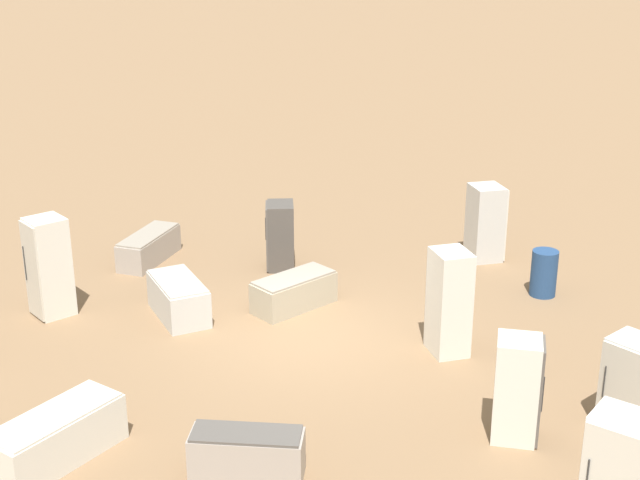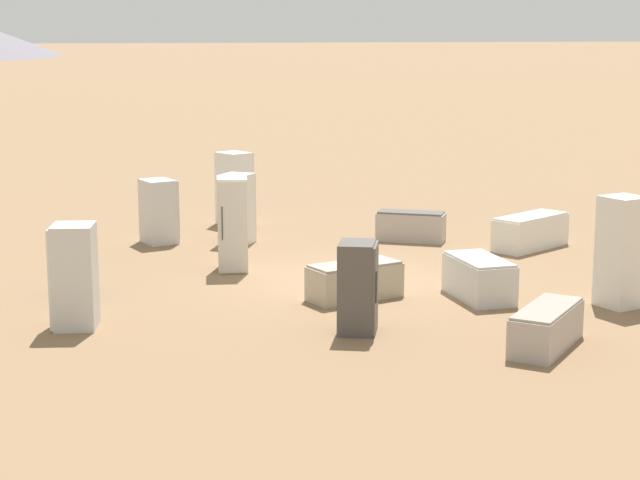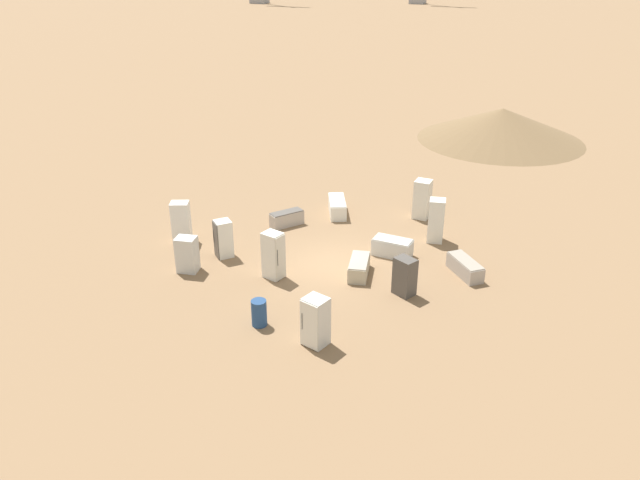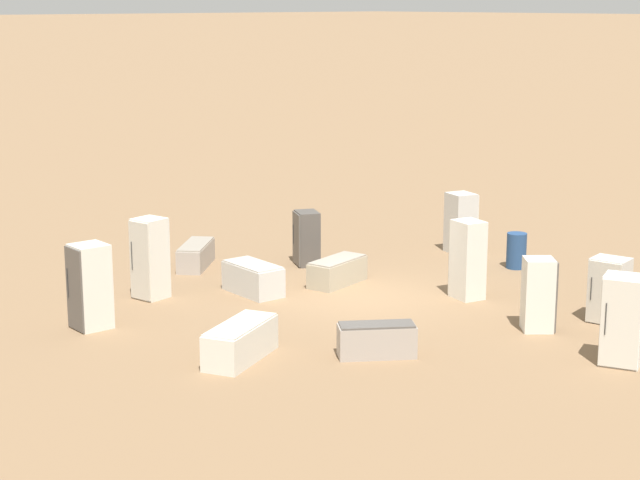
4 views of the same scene
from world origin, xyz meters
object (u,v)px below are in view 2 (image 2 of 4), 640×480
(discarded_fridge_2, at_px, (358,287))
(discarded_fridge_6, at_px, (622,252))
(discarded_fridge_0, at_px, (237,209))
(discarded_fridge_3, at_px, (74,276))
(discarded_fridge_8, at_px, (411,226))
(discarded_fridge_4, at_px, (355,281))
(discarded_fridge_7, at_px, (233,224))
(discarded_fridge_5, at_px, (530,232))
(rusty_barrel, at_px, (76,270))
(discarded_fridge_1, at_px, (546,328))
(discarded_fridge_9, at_px, (235,188))
(discarded_fridge_11, at_px, (479,278))
(discarded_fridge_10, at_px, (159,211))

(discarded_fridge_2, distance_m, discarded_fridge_6, 4.90)
(discarded_fridge_0, relative_size, discarded_fridge_3, 0.94)
(discarded_fridge_0, height_order, discarded_fridge_8, discarded_fridge_0)
(discarded_fridge_4, bearing_deg, discarded_fridge_6, 51.45)
(discarded_fridge_4, bearing_deg, discarded_fridge_7, -166.76)
(discarded_fridge_0, distance_m, discarded_fridge_5, 6.53)
(discarded_fridge_0, xyz_separation_m, rusty_barrel, (-3.71, 4.03, -0.32))
(discarded_fridge_0, height_order, discarded_fridge_1, discarded_fridge_0)
(discarded_fridge_6, bearing_deg, discarded_fridge_8, 177.58)
(discarded_fridge_3, height_order, rusty_barrel, discarded_fridge_3)
(discarded_fridge_8, bearing_deg, rusty_barrel, 144.04)
(discarded_fridge_6, bearing_deg, discarded_fridge_7, -142.51)
(discarded_fridge_8, bearing_deg, discarded_fridge_9, 77.69)
(discarded_fridge_7, xyz_separation_m, rusty_barrel, (-1.02, 3.20, -0.47))
(discarded_fridge_8, xyz_separation_m, rusty_barrel, (-2.64, 7.83, 0.13))
(discarded_fridge_2, distance_m, discarded_fridge_8, 7.71)
(discarded_fridge_11, bearing_deg, discarded_fridge_0, -63.31)
(discarded_fridge_8, xyz_separation_m, discarded_fridge_11, (-5.32, 1.10, 0.03))
(discarded_fridge_8, xyz_separation_m, discarded_fridge_10, (1.73, 5.43, 0.38))
(discarded_fridge_2, bearing_deg, discarded_fridge_5, 156.18)
(discarded_fridge_10, relative_size, discarded_fridge_11, 0.88)
(discarded_fridge_1, bearing_deg, discarded_fridge_6, -96.80)
(discarded_fridge_0, relative_size, discarded_fridge_11, 0.96)
(discarded_fridge_5, relative_size, discarded_fridge_8, 1.31)
(discarded_fridge_7, bearing_deg, discarded_fridge_10, -62.39)
(discarded_fridge_4, height_order, rusty_barrel, rusty_barrel)
(discarded_fridge_10, height_order, rusty_barrel, discarded_fridge_10)
(discarded_fridge_5, distance_m, discarded_fridge_7, 6.78)
(discarded_fridge_2, distance_m, discarded_fridge_5, 7.84)
(discarded_fridge_4, relative_size, discarded_fridge_8, 1.13)
(discarded_fridge_2, relative_size, discarded_fridge_10, 1.01)
(discarded_fridge_3, xyz_separation_m, discarded_fridge_11, (-0.50, -7.02, -0.47))
(discarded_fridge_1, xyz_separation_m, discarded_fridge_8, (8.40, -1.62, 0.02))
(discarded_fridge_8, bearing_deg, discarded_fridge_7, 144.69)
(discarded_fridge_0, relative_size, discarded_fridge_2, 1.09)
(discarded_fridge_0, xyz_separation_m, discarded_fridge_9, (2.43, -0.62, 0.10))
(discarded_fridge_1, bearing_deg, discarded_fridge_8, -52.29)
(discarded_fridge_4, height_order, discarded_fridge_9, discarded_fridge_9)
(discarded_fridge_0, xyz_separation_m, discarded_fridge_1, (-9.47, -2.18, -0.47))
(discarded_fridge_3, distance_m, discarded_fridge_5, 10.74)
(discarded_fridge_7, relative_size, discarded_fridge_10, 1.30)
(discarded_fridge_9, bearing_deg, discarded_fridge_1, -15.93)
(discarded_fridge_2, distance_m, discarded_fridge_11, 3.14)
(discarded_fridge_6, bearing_deg, discarded_fridge_2, -100.84)
(rusty_barrel, bearing_deg, discarded_fridge_11, -111.73)
(discarded_fridge_8, bearing_deg, discarded_fridge_3, 156.08)
(discarded_fridge_5, bearing_deg, discarded_fridge_10, -139.35)
(discarded_fridge_10, bearing_deg, discarded_fridge_0, 56.68)
(discarded_fridge_0, distance_m, discarded_fridge_3, 7.31)
(rusty_barrel, bearing_deg, discarded_fridge_1, -132.86)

